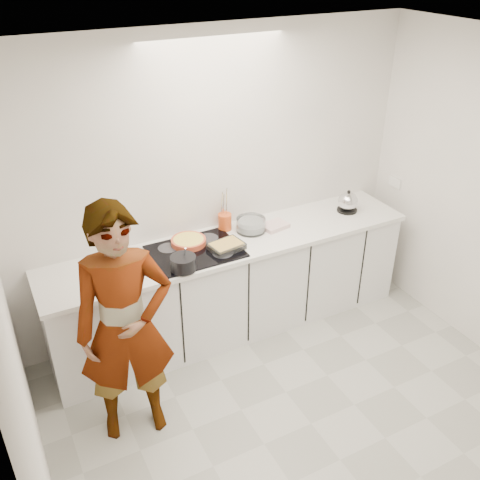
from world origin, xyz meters
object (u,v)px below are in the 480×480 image
mixing_bowl (251,225)px  saucepan (183,263)px  hob (195,251)px  tart_dish (189,241)px  baking_dish (226,246)px  cook (125,327)px  utensil_crock (225,222)px  kettle (348,202)px

mixing_bowl → saucepan: bearing=-157.0°
hob → tart_dish: (-0.01, 0.12, 0.03)m
baking_dish → cook: 1.17m
utensil_crock → cook: 1.48m
mixing_bowl → cook: bearing=-150.6°
mixing_bowl → cook: (-1.36, -0.76, -0.07)m
tart_dish → baking_dish: baking_dish is taller
utensil_crock → cook: (-1.17, -0.90, -0.09)m
saucepan → tart_dish: bearing=61.6°
tart_dish → utensil_crock: 0.41m
tart_dish → cook: (-0.78, -0.78, -0.05)m
cook → baking_dish: bearing=38.3°
baking_dish → kettle: size_ratio=1.40×
tart_dish → mixing_bowl: 0.58m
saucepan → baking_dish: 0.44m
saucepan → baking_dish: saucepan is taller
kettle → utensil_crock: kettle is taller
baking_dish → hob: bearing=158.5°
cook → mixing_bowl: bearing=38.9°
kettle → tart_dish: bearing=176.8°
kettle → cook: bearing=-163.5°
saucepan → mixing_bowl: bearing=23.0°
hob → baking_dish: bearing=-21.5°
utensil_crock → tart_dish: bearing=-163.5°
saucepan → baking_dish: (0.43, 0.12, -0.03)m
baking_dish → tart_dish: bearing=138.1°
saucepan → baking_dish: bearing=15.9°
hob → saucepan: bearing=-131.5°
hob → cook: size_ratio=0.40×
saucepan → utensil_crock: 0.73m
tart_dish → saucepan: 0.39m
baking_dish → kettle: kettle is taller
saucepan → mixing_bowl: saucepan is taller
tart_dish → utensil_crock: utensil_crock is taller
saucepan → mixing_bowl: size_ratio=0.72×
baking_dish → mixing_bowl: size_ratio=0.88×
hob → kettle: size_ratio=3.40×
tart_dish → utensil_crock: size_ratio=2.33×
tart_dish → saucepan: saucepan is taller
hob → saucepan: saucepan is taller
hob → baking_dish: baking_dish is taller
utensil_crock → cook: size_ratio=0.08×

